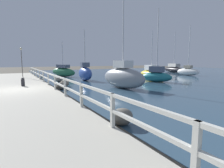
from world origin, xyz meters
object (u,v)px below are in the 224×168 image
at_px(sailboat_teal, 157,75).
at_px(sailboat_yellow, 151,73).
at_px(sailboat_white, 188,71).
at_px(dock_lamp, 21,56).
at_px(mooring_bollard, 23,82).
at_px(sailboat_gray, 123,77).
at_px(sailboat_green, 63,71).
at_px(sailboat_black, 174,69).
at_px(sailboat_blue, 85,73).

xyz_separation_m(sailboat_teal, sailboat_yellow, (2.52, 3.56, -0.03)).
height_order(sailboat_teal, sailboat_white, sailboat_white).
distance_m(dock_lamp, sailboat_white, 22.22).
bearing_deg(mooring_bollard, sailboat_gray, -25.53).
xyz_separation_m(dock_lamp, sailboat_white, (21.46, -5.40, -1.99)).
bearing_deg(sailboat_gray, sailboat_green, 87.97).
distance_m(sailboat_yellow, sailboat_black, 13.54).
xyz_separation_m(mooring_bollard, sailboat_yellow, (14.35, 2.23, 0.07)).
relative_size(dock_lamp, sailboat_black, 0.45).
bearing_deg(sailboat_gray, sailboat_teal, 11.81).
relative_size(mooring_bollard, sailboat_teal, 0.09).
bearing_deg(sailboat_teal, sailboat_blue, 117.38).
bearing_deg(sailboat_teal, sailboat_white, -1.07).
distance_m(sailboat_green, sailboat_blue, 6.42).
height_order(sailboat_green, sailboat_gray, sailboat_gray).
relative_size(dock_lamp, sailboat_white, 0.47).
bearing_deg(dock_lamp, sailboat_yellow, -22.43).
height_order(sailboat_black, sailboat_white, sailboat_black).
bearing_deg(mooring_bollard, sailboat_green, 61.45).
xyz_separation_m(sailboat_green, sailboat_black, (20.75, -0.83, -0.03)).
relative_size(sailboat_blue, sailboat_black, 0.72).
bearing_deg(sailboat_white, dock_lamp, 159.02).
bearing_deg(sailboat_green, mooring_bollard, -135.81).
bearing_deg(dock_lamp, sailboat_green, 19.76).
xyz_separation_m(sailboat_black, sailboat_gray, (-19.45, -12.16, 0.22)).
distance_m(dock_lamp, sailboat_black, 25.85).
bearing_deg(sailboat_blue, sailboat_teal, -36.43).
xyz_separation_m(sailboat_teal, sailboat_black, (14.26, 10.32, 0.01)).
relative_size(sailboat_teal, sailboat_blue, 1.32).
distance_m(mooring_bollard, sailboat_green, 11.18).
height_order(mooring_bollard, dock_lamp, dock_lamp).
xyz_separation_m(sailboat_teal, sailboat_gray, (-5.19, -1.84, 0.22)).
distance_m(sailboat_white, sailboat_gray, 16.23).
bearing_deg(sailboat_yellow, sailboat_white, 8.33).
relative_size(mooring_bollard, sailboat_gray, 0.08).
bearing_deg(sailboat_teal, sailboat_gray, 176.83).
bearing_deg(sailboat_black, sailboat_white, -112.49).
bearing_deg(dock_lamp, sailboat_teal, -39.10).
distance_m(sailboat_blue, sailboat_black, 20.72).
xyz_separation_m(sailboat_green, sailboat_blue, (0.78, -6.37, 0.11)).
xyz_separation_m(sailboat_yellow, sailboat_white, (7.44, 0.39, 0.02)).
distance_m(dock_lamp, sailboat_teal, 14.95).
bearing_deg(mooring_bollard, dock_lamp, 87.64).
height_order(mooring_bollard, sailboat_blue, sailboat_blue).
relative_size(mooring_bollard, dock_lamp, 0.19).
distance_m(sailboat_green, sailboat_gray, 13.06).
bearing_deg(dock_lamp, sailboat_black, 2.15).
relative_size(sailboat_teal, sailboat_black, 0.95).
bearing_deg(sailboat_teal, sailboat_black, 13.17).
bearing_deg(sailboat_gray, sailboat_white, 13.19).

